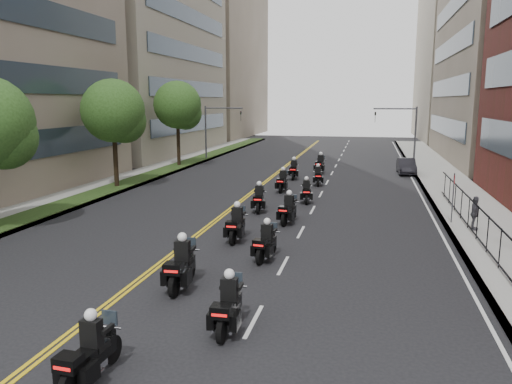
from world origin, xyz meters
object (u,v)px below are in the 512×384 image
motorcycle_4 (237,225)px  motorcycle_9 (318,177)px  motorcycle_0 (89,355)px  parked_sedan (406,166)px  pedestrian_c (475,213)px  motorcycle_2 (181,267)px  motorcycle_10 (294,170)px  motorcycle_11 (320,165)px  motorcycle_5 (288,210)px  motorcycle_6 (259,200)px  motorcycle_1 (228,307)px  motorcycle_8 (283,182)px  motorcycle_7 (306,192)px  motorcycle_3 (266,243)px

motorcycle_4 → motorcycle_9: motorcycle_4 is taller
motorcycle_0 → parked_sedan: 36.05m
pedestrian_c → motorcycle_2: bearing=146.1°
motorcycle_10 → parked_sedan: bearing=25.0°
motorcycle_0 → motorcycle_4: 11.78m
motorcycle_10 → motorcycle_11: size_ratio=0.96×
motorcycle_2 → motorcycle_11: size_ratio=1.02×
motorcycle_5 → motorcycle_6: bearing=138.5°
motorcycle_1 → motorcycle_8: bearing=93.9°
motorcycle_7 → motorcycle_10: motorcycle_10 is taller
motorcycle_10 → motorcycle_11: motorcycle_11 is taller
motorcycle_6 → motorcycle_9: (2.35, 9.59, -0.04)m
pedestrian_c → motorcycle_7: bearing=72.5°
motorcycle_3 → parked_sedan: bearing=81.6°
motorcycle_3 → motorcycle_10: (-1.96, 20.54, 0.04)m
motorcycle_6 → motorcycle_8: (0.25, 6.42, -0.01)m
motorcycle_3 → motorcycle_11: (-0.20, 24.08, 0.07)m
motorcycle_2 → motorcycle_5: size_ratio=1.11×
motorcycle_2 → motorcycle_4: motorcycle_2 is taller
motorcycle_7 → motorcycle_9: size_ratio=1.00×
motorcycle_2 → parked_sedan: size_ratio=0.64×
motorcycle_1 → motorcycle_5: (-0.32, 12.31, -0.00)m
motorcycle_5 → motorcycle_9: bearing=96.3°
motorcycle_0 → motorcycle_3: 9.64m
motorcycle_0 → motorcycle_8: 24.26m
motorcycle_1 → motorcycle_9: 24.28m
motorcycle_11 → motorcycle_0: bearing=-89.2°
motorcycle_11 → motorcycle_4: bearing=-90.3°
motorcycle_2 → motorcycle_8: (0.25, 18.45, -0.07)m
motorcycle_6 → motorcycle_1: bearing=-88.7°
motorcycle_7 → motorcycle_2: bearing=-106.4°
motorcycle_7 → motorcycle_9: 6.53m
motorcycle_7 → motorcycle_8: 3.94m
motorcycle_9 → parked_sedan: (6.78, 7.47, 0.02)m
motorcycle_4 → pedestrian_c: (10.62, 3.72, 0.26)m
motorcycle_10 → motorcycle_1: bearing=-89.1°
motorcycle_6 → motorcycle_9: 9.87m
motorcycle_0 → motorcycle_5: bearing=85.7°
pedestrian_c → motorcycle_9: bearing=50.3°
motorcycle_4 → motorcycle_5: 4.07m
motorcycle_3 → motorcycle_8: motorcycle_8 is taller
parked_sedan → motorcycle_6: bearing=-120.0°
motorcycle_10 → motorcycle_3: bearing=-88.4°
motorcycle_5 → motorcycle_9: motorcycle_5 is taller
motorcycle_7 → motorcycle_6: bearing=-134.7°
motorcycle_2 → motorcycle_9: 21.74m
motorcycle_4 → motorcycle_6: 6.07m
motorcycle_1 → parked_sedan: size_ratio=0.58×
motorcycle_1 → pedestrian_c: 15.02m
motorcycle_5 → motorcycle_9: (0.30, 11.97, -0.04)m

